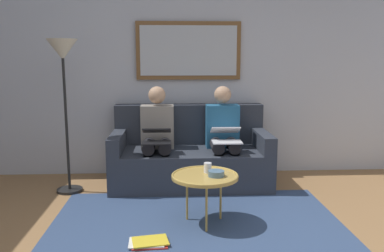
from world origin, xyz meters
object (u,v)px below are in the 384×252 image
framed_mirror (189,51)px  cup (208,168)px  magazine_stack (149,242)px  bowl (216,173)px  couch (190,156)px  standing_lamp (63,67)px  person_right (157,133)px  coffee_table (205,177)px  laptop_black (157,136)px  person_left (223,133)px  laptop_white (226,135)px

framed_mirror → cup: framed_mirror is taller
magazine_stack → bowl: bearing=-148.2°
couch → standing_lamp: size_ratio=1.09×
person_right → coffee_table: bearing=111.5°
laptop_black → standing_lamp: standing_lamp is taller
couch → person_right: (0.38, 0.07, 0.30)m
coffee_table → bowl: bowl is taller
framed_mirror → person_right: bearing=50.2°
framed_mirror → bowl: framed_mirror is taller
cup → standing_lamp: (1.46, -0.87, 0.88)m
person_left → person_right: (0.76, 0.00, 0.00)m
person_left → magazine_stack: 1.83m
cup → magazine_stack: cup is taller
laptop_white → laptop_black: bearing=0.4°
bowl → laptop_white: laptop_white is taller
framed_mirror → standing_lamp: bearing=25.9°
couch → standing_lamp: (1.35, 0.27, 1.06)m
person_left → laptop_white: 0.23m
standing_lamp → person_right: bearing=-168.4°
couch → bowl: couch is taller
laptop_white → person_right: 0.80m
laptop_white → laptop_black: (0.76, 0.01, 0.00)m
coffee_table → cup: 0.10m
coffee_table → laptop_white: laptop_white is taller
laptop_white → standing_lamp: standing_lamp is taller
couch → cup: (-0.10, 1.14, 0.18)m
coffee_table → standing_lamp: bearing=-33.7°
couch → magazine_stack: 1.69m
framed_mirror → laptop_white: framed_mirror is taller
framed_mirror → standing_lamp: framed_mirror is taller
bowl → standing_lamp: 2.02m
cup → laptop_white: size_ratio=0.25×
couch → person_left: (-0.38, 0.07, 0.30)m
couch → cup: bearing=95.2°
bowl → person_left: (-0.22, -1.19, 0.14)m
laptop_white → laptop_black: 0.76m
bowl → laptop_white: 0.99m
bowl → magazine_stack: size_ratio=0.43×
laptop_black → couch: bearing=-141.1°
laptop_black → person_left: bearing=-162.6°
standing_lamp → bowl: bearing=146.9°
laptop_white → magazine_stack: size_ratio=1.10×
person_left → person_right: size_ratio=1.00×
framed_mirror → couch: bearing=90.0°
cup → magazine_stack: 0.84m
couch → laptop_black: couch is taller
cup → laptop_black: 0.97m
magazine_stack → framed_mirror: bearing=-101.5°
couch → framed_mirror: 1.30m
coffee_table → framed_mirror: bearing=-87.5°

